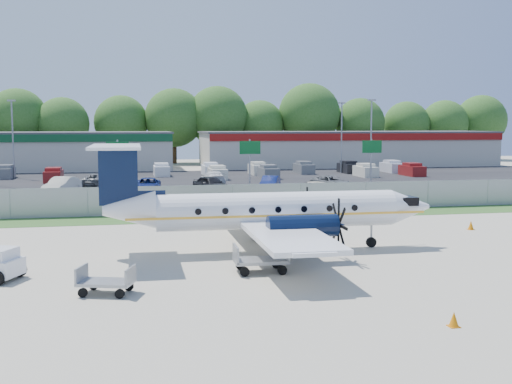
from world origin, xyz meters
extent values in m
plane|color=#B1AA96|center=(0.00, 0.00, 0.00)|extent=(170.00, 170.00, 0.00)
cube|color=#2D561E|center=(0.00, 12.00, 0.01)|extent=(170.00, 4.00, 0.02)
cube|color=black|center=(0.00, 19.00, 0.01)|extent=(170.00, 8.00, 0.02)
cube|color=black|center=(0.00, 40.00, 0.01)|extent=(170.00, 32.00, 0.02)
cube|color=gray|center=(0.00, 14.00, 1.00)|extent=(120.00, 0.02, 1.90)
cube|color=gray|center=(0.00, 14.00, 1.98)|extent=(120.00, 0.06, 0.06)
cube|color=gray|center=(0.00, 14.00, 0.05)|extent=(120.00, 0.06, 0.06)
cube|color=beige|center=(26.00, 62.00, 2.50)|extent=(44.00, 12.00, 5.00)
cube|color=#474749|center=(26.00, 62.00, 5.12)|extent=(44.40, 12.40, 0.24)
cube|color=maroon|center=(26.00, 55.90, 4.50)|extent=(44.00, 0.20, 1.00)
cylinder|color=gray|center=(-8.00, 23.00, 2.50)|extent=(0.14, 0.14, 5.00)
cube|color=#0C5923|center=(-8.00, 22.85, 4.30)|extent=(1.80, 0.08, 1.10)
cylinder|color=gray|center=(3.00, 23.00, 2.50)|extent=(0.14, 0.14, 5.00)
cube|color=#0C5923|center=(3.00, 22.85, 4.30)|extent=(1.80, 0.08, 1.10)
cylinder|color=gray|center=(14.00, 23.00, 2.50)|extent=(0.14, 0.14, 5.00)
cube|color=#0C5923|center=(14.00, 22.85, 4.30)|extent=(1.80, 0.08, 1.10)
cylinder|color=gray|center=(20.00, 38.00, 4.50)|extent=(0.18, 0.18, 9.00)
cube|color=gray|center=(20.00, 38.00, 9.00)|extent=(0.90, 0.35, 0.18)
cylinder|color=gray|center=(-20.00, 48.00, 4.50)|extent=(0.18, 0.18, 9.00)
cube|color=gray|center=(-20.00, 48.00, 9.00)|extent=(0.90, 0.35, 0.18)
cylinder|color=gray|center=(20.00, 48.00, 4.50)|extent=(0.18, 0.18, 9.00)
cube|color=gray|center=(20.00, 48.00, 9.00)|extent=(0.90, 0.35, 0.18)
cylinder|color=white|center=(-0.22, -0.15, 2.04)|extent=(11.87, 2.02, 1.80)
cone|color=white|center=(6.73, -0.28, 2.04)|extent=(2.12, 1.84, 1.80)
cone|color=white|center=(-7.37, -0.01, 2.22)|extent=(2.49, 1.84, 1.80)
cube|color=black|center=(6.55, -0.27, 2.37)|extent=(0.87, 1.25, 0.43)
cube|color=white|center=(-0.70, -0.14, 1.51)|extent=(3.34, 16.72, 0.21)
cylinder|color=black|center=(0.29, -2.90, 1.66)|extent=(3.24, 1.10, 1.04)
cylinder|color=black|center=(0.40, 2.59, 1.66)|extent=(3.24, 1.10, 1.04)
cube|color=black|center=(-7.84, 0.00, 3.83)|extent=(1.80, 0.20, 2.75)
cube|color=white|center=(-7.94, 0.00, 5.21)|extent=(2.38, 5.91, 0.13)
cylinder|color=gray|center=(4.70, -0.24, 0.62)|extent=(0.11, 0.11, 1.23)
cylinder|color=black|center=(4.70, -0.24, 0.27)|extent=(0.53, 0.18, 0.53)
cylinder|color=black|center=(-0.75, -2.88, 0.30)|extent=(0.61, 0.39, 0.61)
cylinder|color=black|center=(-0.64, 2.61, 0.30)|extent=(0.61, 0.39, 0.61)
cube|color=black|center=(-12.13, -3.94, 1.09)|extent=(0.59, 1.05, 0.39)
cylinder|color=black|center=(-11.88, -3.23, 0.29)|extent=(0.62, 0.43, 0.58)
cube|color=gray|center=(-1.99, -4.53, 0.51)|extent=(2.30, 1.43, 0.14)
cube|color=gray|center=(-3.06, -4.50, 0.85)|extent=(0.13, 1.36, 0.68)
cube|color=gray|center=(-0.92, -4.57, 0.85)|extent=(0.13, 1.36, 0.68)
cylinder|color=black|center=(-2.80, -5.13, 0.20)|extent=(0.41, 0.15, 0.41)
cylinder|color=black|center=(-2.76, -3.89, 0.20)|extent=(0.41, 0.15, 0.41)
cylinder|color=black|center=(-1.22, -5.18, 0.20)|extent=(0.41, 0.15, 0.41)
cylinder|color=black|center=(-1.18, -3.94, 0.20)|extent=(0.41, 0.15, 0.41)
cube|color=gray|center=(-8.32, -6.80, 0.44)|extent=(2.24, 1.74, 0.12)
cube|color=gray|center=(-9.21, -6.50, 0.74)|extent=(0.44, 1.15, 0.59)
cube|color=gray|center=(-7.43, -7.09, 0.74)|extent=(0.44, 1.15, 0.59)
cylinder|color=black|center=(-9.14, -7.10, 0.18)|extent=(0.37, 0.22, 0.35)
cylinder|color=black|center=(-8.80, -6.07, 0.18)|extent=(0.37, 0.22, 0.35)
cylinder|color=black|center=(-7.83, -7.53, 0.18)|extent=(0.37, 0.22, 0.35)
cylinder|color=black|center=(-7.49, -6.50, 0.18)|extent=(0.37, 0.22, 0.35)
cone|color=orange|center=(12.64, 3.79, 0.27)|extent=(0.35, 0.35, 0.53)
cube|color=orange|center=(12.64, 3.79, 0.01)|extent=(0.37, 0.37, 0.03)
cone|color=orange|center=(2.30, -12.93, 0.24)|extent=(0.32, 0.32, 0.48)
cube|color=orange|center=(2.30, -12.93, 0.01)|extent=(0.34, 0.34, 0.03)
cone|color=orange|center=(1.18, 9.88, 0.31)|extent=(0.41, 0.41, 0.62)
cube|color=orange|center=(1.18, 9.88, 0.02)|extent=(0.44, 0.44, 0.03)
imported|color=#595B5E|center=(-12.36, 17.14, 0.00)|extent=(3.99, 1.73, 1.28)
imported|color=beige|center=(7.79, 20.67, 0.00)|extent=(5.68, 3.27, 1.49)
imported|color=beige|center=(-12.95, 28.42, 0.00)|extent=(3.28, 5.17, 1.61)
imported|color=navy|center=(-5.38, 28.60, 0.00)|extent=(2.65, 5.13, 1.38)
imported|color=black|center=(0.37, 28.18, 0.00)|extent=(3.43, 4.77, 1.51)
imported|color=navy|center=(6.05, 28.41, 0.00)|extent=(2.92, 4.48, 1.40)
imported|color=#595B5E|center=(12.16, 28.38, 0.00)|extent=(3.72, 5.21, 1.32)
imported|color=#595B5E|center=(-10.21, 35.51, 0.00)|extent=(3.45, 5.41, 1.39)
imported|color=silver|center=(1.64, 35.75, 0.00)|extent=(2.26, 4.95, 1.40)
camera|label=1|loc=(-7.64, -30.56, 6.23)|focal=45.00mm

